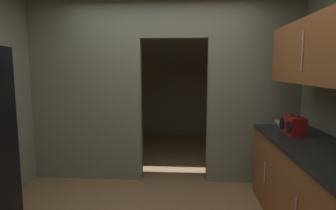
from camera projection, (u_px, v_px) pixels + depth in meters
kitchen_partition at (160, 87)px, 3.92m from camera, size 3.77×0.12×2.57m
adjoining_room_shell at (170, 84)px, 5.84m from camera, size 3.77×2.79×2.57m
lower_cabinet_run at (313, 191)px, 2.65m from camera, size 0.68×2.01×0.90m
upper_cabinet_counterside at (323, 51)px, 2.48m from camera, size 0.36×1.81×0.60m
boombox at (293, 125)px, 3.08m from camera, size 0.18×0.35×0.22m
book_stack at (281, 124)px, 3.45m from camera, size 0.14×0.16×0.07m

